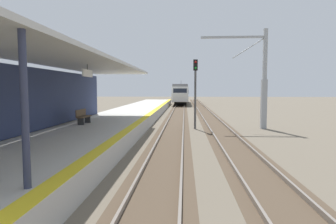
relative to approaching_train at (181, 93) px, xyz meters
The scene contains 8 objects.
station_platform 41.21m from the approaching_train, 96.14° to the right, with size 5.00×80.00×0.91m.
station_building_with_canopy 46.46m from the approaching_train, 97.67° to the right, with size 4.85×24.00×4.43m.
track_pair_nearest_platform 36.99m from the approaching_train, 90.01° to the right, with size 2.34×120.00×0.16m.
track_pair_middle 37.15m from the approaching_train, 84.75° to the right, with size 2.34×120.00×0.16m.
approaching_train is the anchor object (origin of this frame).
rail_signal_post 36.73m from the approaching_train, 87.50° to the right, with size 0.32×0.34×5.20m.
catenary_pylon_far_side 36.80m from the approaching_train, 79.81° to the right, with size 5.00×0.40×7.50m.
platform_bench 41.61m from the approaching_train, 97.44° to the right, with size 0.45×1.60×0.88m.
Camera 1 is at (2.72, -1.61, 3.04)m, focal length 31.04 mm.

